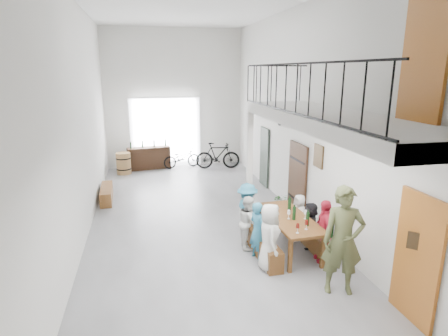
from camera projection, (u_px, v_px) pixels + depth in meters
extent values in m
plane|color=#5F5F62|center=(197.00, 218.00, 10.10)|extent=(12.00, 12.00, 0.00)
plane|color=silver|center=(174.00, 99.00, 15.07)|extent=(5.50, 0.00, 5.50)
plane|color=silver|center=(282.00, 186.00, 3.73)|extent=(5.50, 0.00, 5.50)
plane|color=silver|center=(80.00, 119.00, 8.83)|extent=(0.00, 12.00, 12.00)
plane|color=silver|center=(298.00, 114.00, 9.97)|extent=(0.00, 12.00, 12.00)
cube|color=white|center=(166.00, 133.00, 15.27)|extent=(2.80, 0.08, 2.80)
cube|color=#9C561C|center=(417.00, 259.00, 5.76)|extent=(0.06, 0.95, 2.10)
cube|color=#331F0F|center=(297.00, 180.00, 10.12)|extent=(0.06, 1.10, 2.00)
cube|color=#2B342C|center=(264.00, 157.00, 12.77)|extent=(0.06, 0.80, 2.00)
cube|color=#9C561C|center=(425.00, 54.00, 5.37)|extent=(0.06, 0.90, 1.95)
cube|color=#3A2A17|center=(318.00, 156.00, 8.86)|extent=(0.04, 0.45, 0.55)
cylinder|color=white|center=(280.00, 121.00, 11.19)|extent=(0.04, 0.28, 0.28)
cube|color=silver|center=(331.00, 120.00, 6.73)|extent=(1.50, 5.60, 0.25)
cube|color=black|center=(296.00, 64.00, 6.33)|extent=(0.03, 5.60, 0.03)
cube|color=black|center=(293.00, 113.00, 6.54)|extent=(0.03, 5.60, 0.03)
cube|color=black|center=(278.00, 66.00, 9.11)|extent=(1.50, 0.03, 0.03)
cube|color=silver|center=(249.00, 168.00, 9.58)|extent=(0.14, 0.14, 2.88)
cube|color=brown|center=(289.00, 218.00, 8.11)|extent=(0.92, 2.08, 0.06)
cube|color=brown|center=(290.00, 256.00, 7.30)|extent=(0.07, 0.07, 0.73)
cube|color=brown|center=(323.00, 251.00, 7.47)|extent=(0.07, 0.07, 0.73)
cube|color=brown|center=(259.00, 221.00, 8.95)|extent=(0.07, 0.07, 0.73)
cube|color=brown|center=(287.00, 219.00, 9.13)|extent=(0.07, 0.07, 0.73)
cube|color=brown|center=(261.00, 244.00, 8.13)|extent=(0.35, 1.93, 0.44)
cube|color=brown|center=(312.00, 240.00, 8.35)|extent=(0.23, 1.78, 0.41)
cylinder|color=black|center=(290.00, 203.00, 8.45)|extent=(0.07, 0.07, 0.35)
cylinder|color=black|center=(294.00, 212.00, 7.92)|extent=(0.07, 0.07, 0.35)
cylinder|color=black|center=(289.00, 203.00, 8.45)|extent=(0.07, 0.07, 0.35)
cylinder|color=black|center=(308.00, 217.00, 7.62)|extent=(0.07, 0.07, 0.35)
cube|color=brown|center=(107.00, 194.00, 11.45)|extent=(0.38, 1.50, 0.42)
cylinder|color=olive|center=(124.00, 163.00, 14.35)|extent=(0.55, 0.55, 0.82)
cylinder|color=black|center=(124.00, 169.00, 14.40)|extent=(0.56, 0.56, 0.05)
cylinder|color=black|center=(123.00, 158.00, 14.30)|extent=(0.56, 0.56, 0.05)
cube|color=#331F0F|center=(149.00, 158.00, 15.09)|extent=(1.73, 0.70, 0.89)
cylinder|color=black|center=(131.00, 145.00, 14.66)|extent=(0.06, 0.06, 0.28)
cylinder|color=black|center=(142.00, 144.00, 14.89)|extent=(0.06, 0.06, 0.28)
cylinder|color=black|center=(154.00, 143.00, 15.01)|extent=(0.06, 0.06, 0.28)
cylinder|color=black|center=(165.00, 143.00, 15.19)|extent=(0.06, 0.06, 0.28)
imported|color=silver|center=(269.00, 237.00, 7.38)|extent=(0.54, 0.73, 1.37)
imported|color=teal|center=(258.00, 230.00, 7.82)|extent=(0.44, 0.53, 1.25)
imported|color=silver|center=(249.00, 222.00, 8.34)|extent=(0.53, 0.64, 1.19)
imported|color=teal|center=(247.00, 211.00, 8.77)|extent=(0.56, 0.90, 1.34)
imported|color=red|center=(324.00, 231.00, 7.71)|extent=(0.42, 0.82, 1.33)
imported|color=black|center=(310.00, 225.00, 8.34)|extent=(0.69, 1.02, 1.06)
imported|color=silver|center=(299.00, 215.00, 8.97)|extent=(0.39, 0.54, 1.02)
imported|color=#4A512D|center=(343.00, 241.00, 6.53)|extent=(0.83, 0.67, 1.97)
imported|color=#194D1D|center=(280.00, 201.00, 10.79)|extent=(0.40, 0.35, 0.44)
imported|color=black|center=(182.00, 158.00, 15.28)|extent=(1.62, 0.88, 0.81)
imported|color=black|center=(218.00, 156.00, 15.11)|extent=(1.83, 0.78, 1.07)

